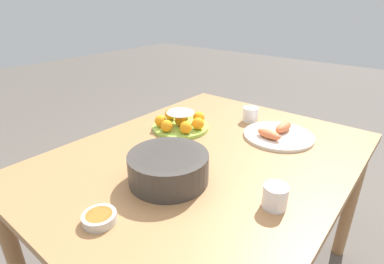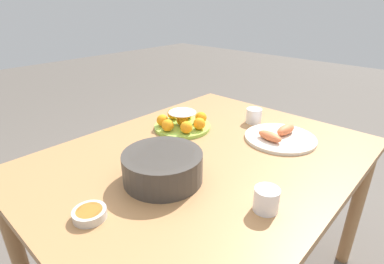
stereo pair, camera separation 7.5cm
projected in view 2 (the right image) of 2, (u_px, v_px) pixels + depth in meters
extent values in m
cylinder|color=#A87547|center=(210.00, 148.00, 2.05)|extent=(0.06, 0.06, 0.68)
cylinder|color=#A87547|center=(17.00, 251.00, 1.22)|extent=(0.06, 0.06, 0.68)
cylinder|color=#A87547|center=(356.00, 208.00, 1.47)|extent=(0.06, 0.06, 0.68)
cube|color=#A87547|center=(204.00, 158.00, 1.20)|extent=(1.33, 1.03, 0.03)
cylinder|color=#99CC4C|center=(182.00, 127.00, 1.43)|extent=(0.27, 0.27, 0.02)
sphere|color=orange|center=(168.00, 125.00, 1.36)|extent=(0.06, 0.06, 0.06)
sphere|color=orange|center=(186.00, 127.00, 1.34)|extent=(0.06, 0.06, 0.06)
sphere|color=orange|center=(199.00, 124.00, 1.37)|extent=(0.06, 0.06, 0.06)
sphere|color=orange|center=(201.00, 118.00, 1.44)|extent=(0.06, 0.06, 0.06)
sphere|color=orange|center=(187.00, 113.00, 1.50)|extent=(0.06, 0.06, 0.06)
sphere|color=orange|center=(173.00, 114.00, 1.49)|extent=(0.06, 0.06, 0.06)
sphere|color=orange|center=(162.00, 120.00, 1.41)|extent=(0.06, 0.06, 0.06)
ellipsoid|color=white|center=(182.00, 112.00, 1.40)|extent=(0.13, 0.13, 0.02)
sphere|color=orange|center=(182.00, 120.00, 1.42)|extent=(0.06, 0.06, 0.06)
cylinder|color=#3D3833|center=(163.00, 167.00, 1.01)|extent=(0.27, 0.27, 0.10)
cylinder|color=brown|center=(162.00, 155.00, 0.99)|extent=(0.22, 0.22, 0.01)
cylinder|color=beige|center=(90.00, 214.00, 0.85)|extent=(0.10, 0.10, 0.03)
cylinder|color=#B26623|center=(89.00, 211.00, 0.84)|extent=(0.07, 0.07, 0.01)
cylinder|color=silver|center=(280.00, 138.00, 1.32)|extent=(0.31, 0.31, 0.01)
ellipsoid|color=#E57042|center=(270.00, 136.00, 1.28)|extent=(0.07, 0.12, 0.04)
ellipsoid|color=#E57042|center=(286.00, 130.00, 1.33)|extent=(0.12, 0.06, 0.04)
cylinder|color=white|center=(254.00, 116.00, 1.49)|extent=(0.08, 0.08, 0.07)
cylinder|color=white|center=(266.00, 200.00, 0.87)|extent=(0.07, 0.07, 0.07)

